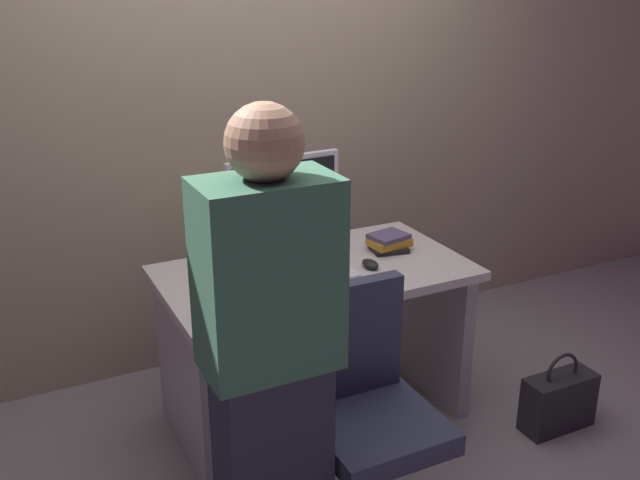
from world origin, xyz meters
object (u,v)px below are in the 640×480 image
monitor (284,200)px  keyboard (308,280)px  person_at_desk (271,367)px  desk (315,318)px  cup_near_keyboard (246,285)px  office_chair (367,427)px  handbag (558,401)px  mouse (370,264)px  book_stack (389,242)px  cup_by_monitor (212,260)px

monitor → keyboard: (-0.04, -0.33, -0.25)m
monitor → person_at_desk: bearing=-116.0°
desk → cup_near_keyboard: bearing=-159.3°
office_chair → cup_near_keyboard: 0.72m
handbag → mouse: bearing=146.9°
person_at_desk → handbag: (1.50, 0.26, -0.70)m
keyboard → handbag: bearing=-21.8°
mouse → book_stack: bearing=37.9°
desk → person_at_desk: bearing=-123.8°
cup_by_monitor → person_at_desk: bearing=-98.5°
person_at_desk → book_stack: bearing=42.4°
office_chair → cup_by_monitor: office_chair is taller
monitor → book_stack: bearing=-20.4°
office_chair → handbag: bearing=7.5°
book_stack → handbag: book_stack is taller
book_stack → monitor: bearing=159.6°
office_chair → book_stack: office_chair is taller
book_stack → desk: bearing=-173.4°
desk → cup_by_monitor: cup_by_monitor is taller
cup_by_monitor → desk: bearing=-24.9°
person_at_desk → mouse: 1.06m
cup_by_monitor → book_stack: 0.82m
mouse → book_stack: size_ratio=0.52×
monitor → cup_near_keyboard: 0.52m
mouse → handbag: bearing=-33.1°
office_chair → book_stack: (0.54, 0.76, 0.36)m
handbag → monitor: bearing=141.8°
mouse → cup_by_monitor: (-0.62, 0.28, 0.03)m
keyboard → book_stack: 0.52m
keyboard → book_stack: book_stack is taller
handbag → desk: bearing=149.0°
handbag → office_chair: bearing=-172.5°
monitor → cup_by_monitor: (-0.35, -0.03, -0.21)m
person_at_desk → keyboard: 0.85m
cup_near_keyboard → desk: bearing=20.7°
office_chair → keyboard: office_chair is taller
cup_by_monitor → monitor: bearing=4.4°
book_stack → cup_by_monitor: bearing=170.1°
office_chair → mouse: size_ratio=9.40×
person_at_desk → cup_by_monitor: person_at_desk is taller
book_stack → mouse: bearing=-142.1°
cup_by_monitor → keyboard: bearing=-44.2°
cup_near_keyboard → book_stack: (0.77, 0.19, -0.01)m
keyboard → cup_by_monitor: bearing=137.4°
monitor → book_stack: monitor is taller
desk → office_chair: bearing=-101.1°
monitor → handbag: 1.53m
keyboard → monitor: bearing=84.3°
cup_near_keyboard → cup_by_monitor: (-0.03, 0.33, -0.01)m
person_at_desk → desk: bearing=56.2°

